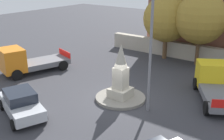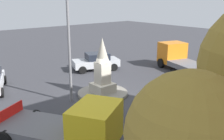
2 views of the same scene
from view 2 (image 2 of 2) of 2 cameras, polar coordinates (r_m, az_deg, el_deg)
ground_plane at (r=17.32m, az=-2.04°, el=-5.39°), size 80.00×80.00×0.00m
traffic_island at (r=17.29m, az=-2.04°, el=-5.09°), size 3.28×3.28×0.19m
monument at (r=16.78m, az=-2.09°, el=0.18°), size 1.31×1.31×3.58m
streetlamp at (r=15.17m, az=-9.65°, el=11.73°), size 3.51×0.28×8.75m
car_silver_waiting at (r=23.03m, az=-3.46°, el=1.93°), size 3.00×4.34×1.50m
truck_orange_near_island at (r=23.82m, az=14.41°, el=2.60°), size 5.86×3.74×2.26m
truck_yellow_passing at (r=11.25m, az=-8.39°, el=-12.17°), size 5.63×4.55×2.09m
tree_mid_cluster at (r=5.85m, az=16.76°, el=-13.78°), size 2.82×2.82×4.82m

